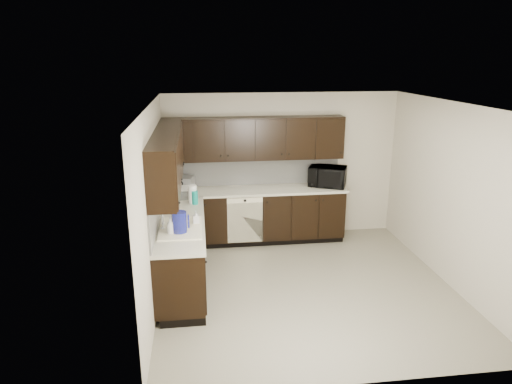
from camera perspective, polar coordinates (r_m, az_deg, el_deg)
The scene contains 20 objects.
floor at distance 6.53m, azimuth 6.23°, elevation -11.61°, with size 4.00×4.00×0.00m, color gray.
ceiling at distance 5.78m, azimuth 7.01°, elevation 10.78°, with size 4.00×4.00×0.00m, color white.
wall_back at distance 7.92m, azimuth 3.18°, elevation 3.28°, with size 4.00×0.02×2.50m, color #BBB39F.
wall_left at distance 5.90m, azimuth -12.65°, elevation -1.84°, with size 0.02×4.00×2.50m, color #BBB39F.
wall_right at distance 6.79m, azimuth 23.22°, elevation -0.36°, with size 0.02×4.00×2.50m, color #BBB39F.
wall_front at distance 4.26m, azimuth 13.03°, elevation -9.26°, with size 4.00×0.02×2.50m, color #BBB39F.
lower_cabinets at distance 7.21m, azimuth -3.56°, elevation -5.08°, with size 3.00×2.80×0.90m.
countertop at distance 7.03m, azimuth -3.65°, elevation -1.26°, with size 3.03×2.83×0.04m.
backsplash at distance 7.15m, azimuth -5.48°, elevation 1.18°, with size 3.00×2.80×0.48m.
upper_cabinets at distance 6.91m, azimuth -4.62°, elevation 5.68°, with size 3.00×2.80×0.70m.
dishwasher at distance 7.46m, azimuth -1.39°, elevation -3.18°, with size 0.58×0.04×0.78m.
sink at distance 5.99m, azimuth -9.39°, elevation -5.12°, with size 0.54×0.82×0.42m.
microwave at distance 7.86m, azimuth 8.91°, elevation 1.95°, with size 0.61×0.42×0.34m, color black.
soap_bottle_a at distance 6.08m, azimuth -7.51°, elevation -3.17°, with size 0.08×0.08×0.18m, color gray.
soap_bottle_b at distance 5.76m, azimuth -10.66°, elevation -4.22°, with size 0.09×0.09×0.23m, color gray.
toaster_oven at distance 7.56m, azimuth -9.36°, elevation 0.99°, with size 0.40×0.30×0.25m, color #B7B8BA.
storage_bin at distance 7.23m, azimuth -9.38°, elevation -0.13°, with size 0.40×0.30×0.16m, color silver.
blue_pitcher at distance 5.78m, azimuth -9.57°, elevation -3.82°, with size 0.19×0.19×0.28m, color #0F168E.
teal_tumbler at distance 6.89m, azimuth -7.66°, elevation -0.69°, with size 0.09×0.09×0.21m, color #0C8D81.
paper_towel_roll at distance 6.93m, azimuth -7.93°, elevation -0.29°, with size 0.13×0.13×0.28m, color white.
Camera 1 is at (-1.41, -5.57, 3.08)m, focal length 32.00 mm.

